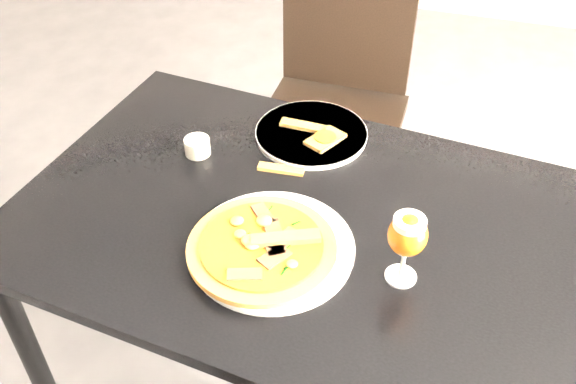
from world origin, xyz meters
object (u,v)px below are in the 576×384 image
(dining_table, at_px, (296,245))
(chair_far, at_px, (335,101))
(beer_glass, at_px, (408,236))
(pizza, at_px, (262,247))

(dining_table, xyz_separation_m, chair_far, (-0.10, 0.79, -0.13))
(dining_table, distance_m, beer_glass, 0.33)
(pizza, xyz_separation_m, beer_glass, (0.27, 0.03, 0.08))
(chair_far, bearing_deg, beer_glass, -69.40)
(pizza, distance_m, beer_glass, 0.29)
(chair_far, height_order, pizza, chair_far)
(chair_far, height_order, beer_glass, chair_far)
(dining_table, height_order, beer_glass, beer_glass)
(beer_glass, bearing_deg, pizza, -174.65)
(dining_table, bearing_deg, chair_far, 103.40)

